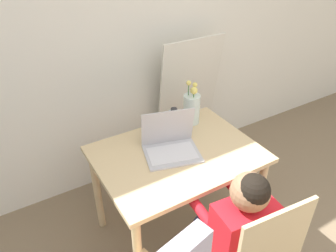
{
  "coord_description": "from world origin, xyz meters",
  "views": [
    {
      "loc": [
        -0.93,
        0.06,
        1.93
      ],
      "look_at": [
        -0.1,
        1.46,
        0.88
      ],
      "focal_mm": 35.0,
      "sensor_mm": 36.0,
      "label": 1
    }
  ],
  "objects_px": {
    "laptop": "(170,143)",
    "flower_vase": "(192,108)",
    "person_seated": "(237,223)",
    "water_bottle": "(174,123)"
  },
  "relations": [
    {
      "from": "person_seated",
      "to": "water_bottle",
      "type": "height_order",
      "value": "person_seated"
    },
    {
      "from": "flower_vase",
      "to": "water_bottle",
      "type": "distance_m",
      "value": 0.22
    },
    {
      "from": "laptop",
      "to": "flower_vase",
      "type": "distance_m",
      "value": 0.37
    },
    {
      "from": "person_seated",
      "to": "flower_vase",
      "type": "distance_m",
      "value": 0.88
    },
    {
      "from": "laptop",
      "to": "flower_vase",
      "type": "xyz_separation_m",
      "value": [
        0.3,
        0.21,
        0.06
      ]
    },
    {
      "from": "person_seated",
      "to": "flower_vase",
      "type": "relative_size",
      "value": 3.13
    },
    {
      "from": "water_bottle",
      "to": "laptop",
      "type": "bearing_deg",
      "value": -129.27
    },
    {
      "from": "laptop",
      "to": "flower_vase",
      "type": "height_order",
      "value": "flower_vase"
    },
    {
      "from": "flower_vase",
      "to": "water_bottle",
      "type": "xyz_separation_m",
      "value": [
        -0.2,
        -0.09,
        -0.02
      ]
    },
    {
      "from": "person_seated",
      "to": "flower_vase",
      "type": "height_order",
      "value": "flower_vase"
    }
  ]
}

